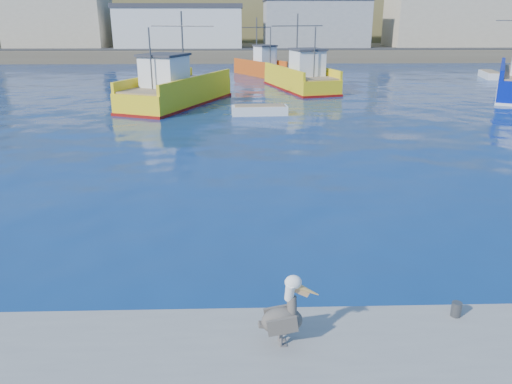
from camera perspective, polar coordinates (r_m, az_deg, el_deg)
The scene contains 9 objects.
ground at distance 13.28m, azimuth 3.66°, elevation -7.85°, with size 260.00×260.00×0.00m, color #061350.
dock_bollards at distance 10.12m, azimuth 9.01°, elevation -13.32°, with size 36.20×0.20×0.30m.
far_shore at distance 120.98m, azimuth -1.24°, elevation 20.88°, with size 200.00×81.00×24.00m.
trawler_yellow_a at distance 36.89m, azimuth -9.19°, elevation 11.37°, with size 7.63×11.49×6.47m.
trawler_yellow_b at distance 44.39m, azimuth 5.21°, elevation 12.81°, with size 5.92×10.43×6.33m.
boat_orange at distance 55.36m, azimuth 0.60°, elevation 14.21°, with size 5.68×7.40×5.91m.
skiff_mid at distance 32.81m, azimuth 0.41°, elevation 9.25°, with size 3.64×1.46×0.78m.
skiff_far at distance 58.02m, azimuth 25.17°, elevation 11.97°, with size 2.16×4.21×0.87m.
pelican at distance 9.13m, azimuth 3.24°, elevation -13.87°, with size 1.11×0.51×1.36m.
Camera 1 is at (-1.20, -11.74, 6.10)m, focal length 35.00 mm.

